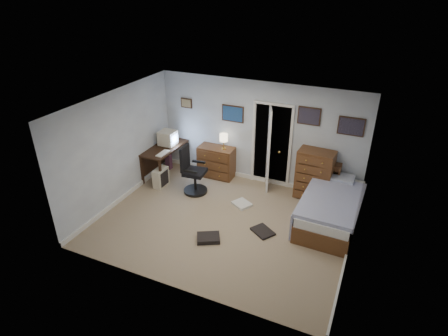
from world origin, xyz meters
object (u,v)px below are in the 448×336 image
at_px(tall_dresser, 315,175).
at_px(office_chair, 192,175).
at_px(computer_desk, 162,153).
at_px(bed, 330,208).
at_px(low_dresser, 216,162).

bearing_deg(tall_dresser, office_chair, -157.20).
height_order(computer_desk, tall_dresser, tall_dresser).
xyz_separation_m(tall_dresser, bed, (0.53, -0.82, -0.26)).
bearing_deg(bed, tall_dresser, 124.43).
bearing_deg(office_chair, low_dresser, 73.41).
height_order(office_chair, bed, office_chair).
height_order(computer_desk, low_dresser, low_dresser).
distance_m(office_chair, tall_dresser, 2.79).
distance_m(low_dresser, bed, 3.10).
xyz_separation_m(computer_desk, bed, (4.28, -0.38, -0.27)).
relative_size(tall_dresser, bed, 0.55).
xyz_separation_m(low_dresser, bed, (2.98, -0.85, -0.07)).
bearing_deg(bed, low_dresser, 165.89).
xyz_separation_m(office_chair, bed, (3.16, 0.09, -0.12)).
relative_size(computer_desk, bed, 0.63).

